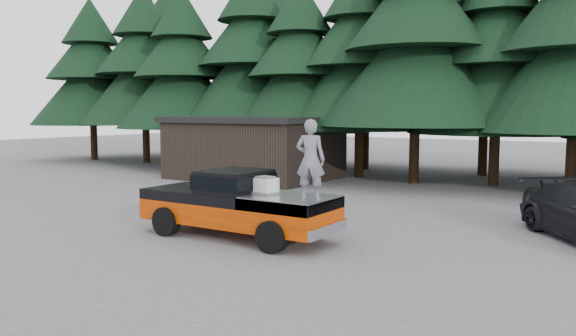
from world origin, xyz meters
The scene contains 7 objects.
ground centered at (0.00, 0.00, 0.00)m, with size 120.00×120.00×0.00m, color #4F4F51.
pickup_truck centered at (-0.98, 0.16, 0.67)m, with size 6.00×2.04×1.33m, color #D63500, non-canonical shape.
truck_cab centered at (-1.08, 0.16, 1.62)m, with size 1.66×1.90×0.59m, color black.
air_compressor centered at (0.00, 0.15, 1.54)m, with size 0.61×0.50×0.42m, color silver.
man_on_bed centered at (1.54, -0.03, 2.36)m, with size 0.75×0.49×2.06m, color slate.
utility_building centered at (-9.00, 12.00, 1.67)m, with size 8.40×6.40×3.30m.
treeline centered at (0.42, 17.20, 7.72)m, with size 60.15×16.05×17.50m.
Camera 1 is at (8.76, -12.33, 3.58)m, focal length 35.00 mm.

